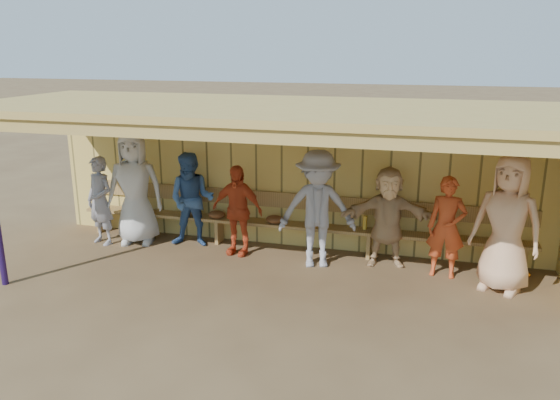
% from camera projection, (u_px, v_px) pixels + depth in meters
% --- Properties ---
extents(ground, '(90.00, 90.00, 0.00)m').
position_uv_depth(ground, '(274.00, 273.00, 8.18)').
color(ground, brown).
rests_on(ground, ground).
extents(player_a, '(0.64, 0.52, 1.52)m').
position_uv_depth(player_a, '(100.00, 201.00, 9.25)').
color(player_a, gray).
rests_on(player_a, ground).
extents(player_b, '(1.07, 0.83, 1.94)m').
position_uv_depth(player_b, '(135.00, 188.00, 9.25)').
color(player_b, silver).
rests_on(player_b, ground).
extents(player_c, '(0.86, 0.71, 1.61)m').
position_uv_depth(player_c, '(192.00, 200.00, 9.15)').
color(player_c, '#365B95').
rests_on(player_c, ground).
extents(player_d, '(0.90, 0.45, 1.48)m').
position_uv_depth(player_d, '(237.00, 210.00, 8.79)').
color(player_d, '#CB4520').
rests_on(player_d, ground).
extents(player_e, '(1.31, 0.96, 1.82)m').
position_uv_depth(player_e, '(317.00, 209.00, 8.25)').
color(player_e, '#92929A').
rests_on(player_e, ground).
extents(player_f, '(1.49, 0.68, 1.55)m').
position_uv_depth(player_f, '(388.00, 217.00, 8.32)').
color(player_f, tan).
rests_on(player_f, ground).
extents(player_g, '(0.58, 0.41, 1.50)m').
position_uv_depth(player_g, '(447.00, 227.00, 7.91)').
color(player_g, '#C1451E').
rests_on(player_g, ground).
extents(player_h, '(1.10, 0.93, 1.92)m').
position_uv_depth(player_h, '(507.00, 224.00, 7.39)').
color(player_h, '#E2AB7F').
rests_on(player_h, ground).
extents(dugout_structure, '(8.80, 3.20, 2.50)m').
position_uv_depth(dugout_structure, '(311.00, 155.00, 8.26)').
color(dugout_structure, '#DCBE5E').
rests_on(dugout_structure, ground).
extents(bench, '(7.60, 0.34, 0.93)m').
position_uv_depth(bench, '(292.00, 218.00, 9.07)').
color(bench, '#A07D44').
rests_on(bench, ground).
extents(dugout_equipment, '(6.53, 0.62, 0.80)m').
position_uv_depth(dugout_equipment, '(257.00, 220.00, 9.12)').
color(dugout_equipment, gold).
rests_on(dugout_equipment, ground).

